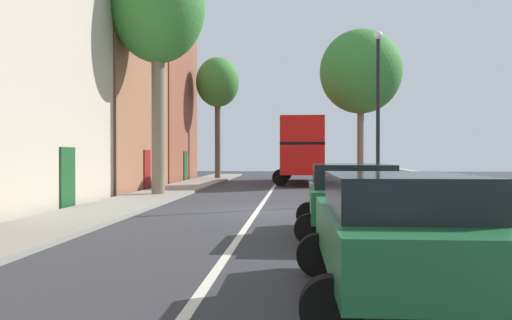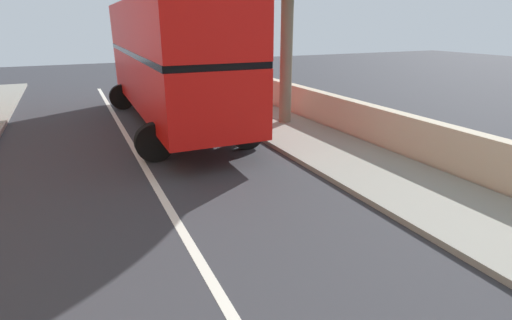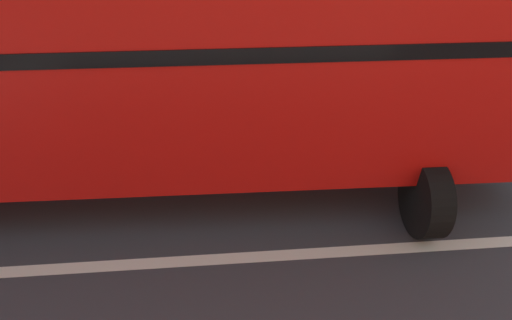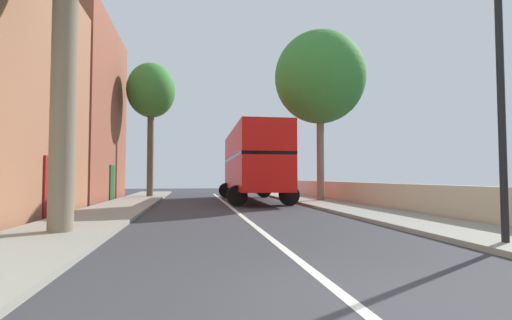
# 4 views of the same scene
# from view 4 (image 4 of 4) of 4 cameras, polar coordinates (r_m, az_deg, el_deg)

# --- Properties ---
(ground_plane) EXTENTS (84.00, 84.00, 0.00)m
(ground_plane) POSITION_cam_4_polar(r_m,az_deg,el_deg) (4.39, 15.44, -21.09)
(ground_plane) COLOR #333338
(road_centre_line) EXTENTS (0.16, 54.00, 0.01)m
(road_centre_line) POSITION_cam_4_polar(r_m,az_deg,el_deg) (4.39, 15.44, -21.04)
(road_centre_line) COLOR silver
(road_centre_line) RESTS_ON ground
(double_decker_bus) EXTENTS (3.69, 10.50, 4.06)m
(double_decker_bus) POSITION_cam_4_polar(r_m,az_deg,el_deg) (21.41, -0.50, -0.09)
(double_decker_bus) COLOR red
(double_decker_bus) RESTS_ON ground
(street_tree_left_2) EXTENTS (3.21, 3.21, 8.98)m
(street_tree_left_2) POSITION_cam_4_polar(r_m,az_deg,el_deg) (26.24, -15.94, 10.09)
(street_tree_left_2) COLOR brown
(street_tree_left_2) RESTS_ON sidewalk_left
(street_tree_right_3) EXTENTS (5.04, 5.04, 9.46)m
(street_tree_right_3) POSITION_cam_4_polar(r_m,az_deg,el_deg) (21.43, 9.86, 12.43)
(street_tree_right_3) COLOR #7A6B56
(street_tree_right_3) RESTS_ON sidewalk_right
(lamppost_right) EXTENTS (0.32, 0.32, 6.31)m
(lamppost_right) POSITION_cam_4_polar(r_m,az_deg,el_deg) (9.09, 33.58, 13.18)
(lamppost_right) COLOR black
(lamppost_right) RESTS_ON sidewalk_right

